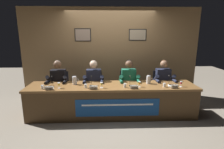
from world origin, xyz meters
TOP-DOWN VIEW (x-y plane):
  - ground_plane at (0.00, 0.00)m, footprint 12.00×12.00m
  - wall_back_panelled at (-0.00, 1.25)m, footprint 5.06×0.14m
  - conference_table at (0.00, -0.11)m, footprint 3.86×0.81m
  - chair_far_left at (-1.34, 0.58)m, footprint 0.44×0.44m
  - panelist_far_left at (-1.34, 0.38)m, footprint 0.51×0.48m
  - nameplate_far_left at (-1.34, -0.31)m, footprint 0.19×0.06m
  - juice_glass_far_left at (-1.16, -0.19)m, footprint 0.06×0.06m
  - water_cup_far_left at (-1.50, -0.24)m, footprint 0.06×0.06m
  - microphone_far_left at (-1.37, -0.04)m, footprint 0.06×0.17m
  - chair_center_left at (-0.45, 0.58)m, footprint 0.44×0.44m
  - panelist_center_left at (-0.45, 0.38)m, footprint 0.51×0.48m
  - nameplate_center_left at (-0.41, -0.30)m, footprint 0.17×0.06m
  - juice_glass_center_left at (-0.24, -0.20)m, footprint 0.06×0.06m
  - water_cup_center_left at (-0.59, -0.19)m, footprint 0.06×0.06m
  - microphone_center_left at (-0.48, -0.03)m, footprint 0.06×0.17m
  - chair_center_right at (0.45, 0.58)m, footprint 0.44×0.44m
  - panelist_center_right at (0.45, 0.38)m, footprint 0.51×0.48m
  - nameplate_center_right at (0.47, -0.31)m, footprint 0.17×0.06m
  - juice_glass_center_right at (0.60, -0.17)m, footprint 0.06×0.06m
  - water_cup_center_right at (0.28, -0.19)m, footprint 0.06×0.06m
  - microphone_center_right at (0.42, -0.05)m, footprint 0.06×0.17m
  - chair_far_right at (1.34, 0.58)m, footprint 0.44×0.44m
  - panelist_far_right at (1.34, 0.38)m, footprint 0.51×0.48m
  - nameplate_far_right at (1.35, -0.30)m, footprint 0.16×0.06m
  - juice_glass_far_right at (1.54, -0.19)m, footprint 0.06×0.06m
  - water_cup_far_right at (1.16, -0.19)m, footprint 0.06×0.06m
  - microphone_far_right at (1.34, -0.04)m, footprint 0.06×0.17m
  - water_pitcher_left_side at (-0.87, 0.09)m, footprint 0.15×0.10m
  - water_pitcher_right_side at (0.87, 0.09)m, footprint 0.15×0.10m
  - document_stack_far_right at (1.38, -0.13)m, footprint 0.23×0.18m

SIDE VIEW (x-z plane):
  - ground_plane at x=0.00m, z-range 0.00..0.00m
  - chair_far_left at x=-1.34m, z-range -0.01..0.90m
  - chair_center_left at x=-0.45m, z-range -0.01..0.90m
  - chair_center_right at x=0.45m, z-range -0.01..0.90m
  - chair_far_right at x=1.34m, z-range -0.01..0.90m
  - conference_table at x=0.00m, z-range 0.14..0.88m
  - panelist_far_left at x=-1.34m, z-range 0.10..1.34m
  - panelist_center_left at x=-0.45m, z-range 0.10..1.34m
  - panelist_center_right at x=0.45m, z-range 0.10..1.34m
  - panelist_far_right at x=1.34m, z-range 0.10..1.34m
  - document_stack_far_right at x=1.38m, z-range 0.73..0.74m
  - water_cup_far_left at x=-1.50m, z-range 0.73..0.81m
  - water_cup_center_left at x=-0.59m, z-range 0.73..0.81m
  - water_cup_center_right at x=0.28m, z-range 0.73..0.81m
  - water_cup_far_right at x=1.16m, z-range 0.73..0.81m
  - nameplate_far_left at x=-1.34m, z-range 0.73..0.81m
  - nameplate_center_right at x=0.47m, z-range 0.73..0.81m
  - nameplate_far_right at x=1.35m, z-range 0.73..0.81m
  - nameplate_center_left at x=-0.41m, z-range 0.73..0.81m
  - microphone_far_left at x=-1.37m, z-range 0.70..0.91m
  - microphone_center_left at x=-0.48m, z-range 0.70..0.91m
  - microphone_center_right at x=0.42m, z-range 0.70..0.91m
  - microphone_far_right at x=1.34m, z-range 0.70..0.91m
  - juice_glass_far_left at x=-1.16m, z-range 0.75..0.88m
  - juice_glass_center_left at x=-0.24m, z-range 0.75..0.88m
  - juice_glass_center_right at x=0.60m, z-range 0.75..0.88m
  - juice_glass_far_right at x=1.54m, z-range 0.75..0.88m
  - water_pitcher_left_side at x=-0.87m, z-range 0.72..0.93m
  - water_pitcher_right_side at x=0.87m, z-range 0.72..0.93m
  - wall_back_panelled at x=0.00m, z-range 0.00..2.60m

